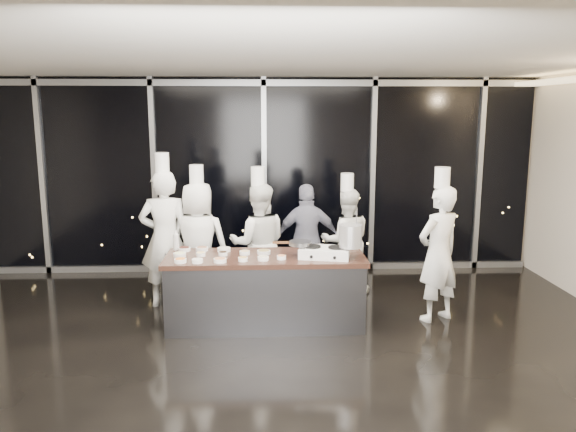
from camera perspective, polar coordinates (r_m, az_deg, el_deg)
The scene contains 15 objects.
ground at distance 6.40m, azimuth -2.26°, elevation -13.92°, with size 9.00×9.00×0.00m, color black.
room_shell at distance 5.84m, azimuth -0.68°, elevation 6.58°, with size 9.02×7.02×3.21m.
window_wall at distance 9.31m, azimuth -2.43°, elevation 4.09°, with size 8.90×0.11×3.20m.
demo_counter at distance 7.07m, azimuth -2.32°, elevation -7.54°, with size 2.46×0.86×0.90m.
stove at distance 6.86m, azimuth 3.72°, elevation -3.69°, with size 0.66×0.48×0.14m.
frying_pan at distance 6.88m, azimuth 1.17°, elevation -2.76°, with size 0.50×0.33×0.05m.
stock_pot at distance 6.79m, azimuth 6.37°, elevation -2.02°, with size 0.27×0.27×0.27m, color silver.
prep_bowls at distance 6.95m, azimuth -6.99°, elevation -3.88°, with size 1.38×0.72×0.05m.
squeeze_bottle at distance 7.33m, azimuth -11.31°, elevation -2.43°, with size 0.07×0.07×0.27m.
chef_far_left at distance 7.84m, azimuth -12.38°, elevation -2.14°, with size 0.73×0.52×2.11m.
chef_left at distance 7.83m, azimuth -9.08°, elevation -2.70°, with size 0.92×0.68×1.95m.
chef_center at distance 7.82m, azimuth -3.01°, elevation -2.74°, with size 0.84×0.66×1.91m.
guest at distance 8.23m, azimuth 1.98°, elevation -2.35°, with size 0.97×0.45×1.62m.
chef_right at distance 8.30m, azimuth 5.92°, elevation -2.47°, with size 0.78×0.62×1.78m.
chef_side at distance 7.38m, azimuth 15.04°, elevation -3.59°, with size 0.76×0.67×1.98m.
Camera 1 is at (-0.01, -5.82, 2.66)m, focal length 35.00 mm.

